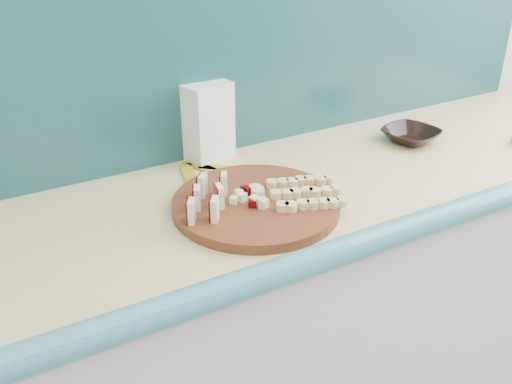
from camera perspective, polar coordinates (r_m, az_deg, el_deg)
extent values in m
cube|color=white|center=(1.51, -6.23, 17.63)|extent=(3.60, 0.04, 2.60)
cube|color=beige|center=(1.69, 2.75, -13.78)|extent=(2.20, 0.60, 0.88)
cube|color=#E1CA83|center=(1.43, 3.15, 0.00)|extent=(2.20, 0.60, 0.03)
cube|color=teal|center=(1.23, 10.70, -5.68)|extent=(2.20, 0.06, 0.03)
cube|color=teal|center=(1.57, -2.36, 12.92)|extent=(2.20, 0.02, 0.50)
cylinder|color=#47200F|center=(1.32, 0.00, -1.24)|extent=(0.50, 0.50, 0.02)
cube|color=beige|center=(1.22, -6.45, -1.93)|extent=(0.02, 0.04, 0.05)
cube|color=#430406|center=(1.22, -6.86, -1.96)|extent=(0.02, 0.03, 0.05)
cube|color=beige|center=(1.27, -5.87, -0.59)|extent=(0.02, 0.04, 0.05)
cube|color=#430406|center=(1.27, -6.27, -0.62)|extent=(0.02, 0.03, 0.05)
cube|color=beige|center=(1.32, -5.35, 0.64)|extent=(0.02, 0.04, 0.05)
cube|color=#430406|center=(1.32, -5.72, 0.61)|extent=(0.02, 0.03, 0.05)
cube|color=beige|center=(1.22, -4.13, -1.75)|extent=(0.02, 0.04, 0.05)
cube|color=#430406|center=(1.22, -4.54, -1.79)|extent=(0.02, 0.03, 0.05)
cube|color=beige|center=(1.27, -3.65, -0.42)|extent=(0.02, 0.04, 0.05)
cube|color=#430406|center=(1.27, -4.04, -0.45)|extent=(0.02, 0.03, 0.05)
cube|color=beige|center=(1.33, -3.21, 0.80)|extent=(0.02, 0.04, 0.05)
cube|color=#430406|center=(1.32, -3.59, 0.77)|extent=(0.02, 0.03, 0.05)
cube|color=beige|center=(1.31, -0.66, -0.45)|extent=(0.02, 0.02, 0.02)
cube|color=beige|center=(1.31, -0.42, -0.31)|extent=(0.02, 0.02, 0.02)
cube|color=#430406|center=(1.32, -0.41, -0.09)|extent=(0.02, 0.02, 0.02)
cube|color=beige|center=(1.31, -0.90, -0.28)|extent=(0.02, 0.02, 0.02)
cube|color=beige|center=(1.32, -1.12, -0.12)|extent=(0.02, 0.02, 0.02)
cube|color=beige|center=(1.32, -1.57, -0.04)|extent=(0.02, 0.02, 0.02)
cube|color=beige|center=(1.31, -1.43, -0.33)|extent=(0.02, 0.02, 0.02)
cube|color=beige|center=(1.31, -1.84, -0.39)|extent=(0.02, 0.02, 0.02)
cube|color=#430406|center=(1.30, -2.19, -0.57)|extent=(0.02, 0.02, 0.02)
cube|color=beige|center=(1.30, -1.53, -0.63)|extent=(0.02, 0.02, 0.02)
cube|color=beige|center=(1.29, -1.58, -0.84)|extent=(0.02, 0.02, 0.02)
cube|color=beige|center=(1.30, -1.10, -0.64)|extent=(0.02, 0.02, 0.02)
cube|color=beige|center=(1.29, -0.91, -0.80)|extent=(0.02, 0.02, 0.02)
cube|color=beige|center=(1.29, -0.47, -0.89)|extent=(0.02, 0.02, 0.02)
cube|color=#430406|center=(1.30, -0.65, -0.60)|extent=(0.02, 0.02, 0.02)
cube|color=beige|center=(1.30, -0.25, -0.56)|extent=(0.02, 0.02, 0.02)
cylinder|color=#D4BE81|center=(1.27, 2.60, -1.49)|extent=(0.03, 0.03, 0.02)
cylinder|color=#D4BE81|center=(1.27, 3.63, -1.41)|extent=(0.03, 0.03, 0.02)
cylinder|color=#D4BE81|center=(1.28, 4.65, -1.32)|extent=(0.03, 0.03, 0.02)
cylinder|color=#D4BE81|center=(1.28, 5.66, -1.24)|extent=(0.03, 0.03, 0.02)
cylinder|color=#D4BE81|center=(1.29, 6.67, -1.15)|extent=(0.03, 0.03, 0.02)
cylinder|color=#D4BE81|center=(1.29, 7.66, -1.07)|extent=(0.03, 0.03, 0.02)
cylinder|color=#D4BE81|center=(1.30, 8.65, -0.99)|extent=(0.03, 0.03, 0.02)
cylinder|color=#D4BE81|center=(1.32, 2.09, -0.27)|extent=(0.03, 0.03, 0.02)
cylinder|color=#D4BE81|center=(1.32, 3.08, -0.20)|extent=(0.03, 0.03, 0.02)
cylinder|color=#D4BE81|center=(1.32, 4.06, -0.12)|extent=(0.03, 0.03, 0.02)
cylinder|color=#D4BE81|center=(1.33, 5.04, -0.04)|extent=(0.03, 0.03, 0.02)
cylinder|color=#D4BE81|center=(1.34, 6.01, 0.03)|extent=(0.03, 0.03, 0.02)
cylinder|color=#D4BE81|center=(1.34, 6.97, 0.11)|extent=(0.03, 0.03, 0.02)
cylinder|color=#D4BE81|center=(1.35, 7.92, 0.18)|extent=(0.03, 0.03, 0.02)
cylinder|color=#D4BE81|center=(1.37, 1.61, 0.85)|extent=(0.03, 0.03, 0.02)
cylinder|color=#D4BE81|center=(1.37, 2.57, 0.93)|extent=(0.03, 0.03, 0.02)
cylinder|color=#D4BE81|center=(1.38, 3.52, 1.00)|extent=(0.03, 0.03, 0.02)
cylinder|color=#D4BE81|center=(1.38, 4.46, 1.07)|extent=(0.03, 0.03, 0.02)
cylinder|color=#D4BE81|center=(1.39, 5.40, 1.13)|extent=(0.03, 0.03, 0.02)
cylinder|color=#D4BE81|center=(1.39, 6.33, 1.20)|extent=(0.03, 0.03, 0.02)
cylinder|color=#D4BE81|center=(1.40, 7.25, 1.27)|extent=(0.03, 0.03, 0.02)
imported|color=black|center=(1.74, 15.22, 5.47)|extent=(0.19, 0.19, 0.04)
cube|color=white|center=(1.55, -4.90, 7.05)|extent=(0.14, 0.12, 0.21)
cube|color=gold|center=(1.48, -6.67, 1.62)|extent=(0.07, 0.15, 0.01)
cube|color=gold|center=(1.52, -5.03, 2.34)|extent=(0.08, 0.15, 0.01)
cube|color=gold|center=(1.51, -3.00, 2.32)|extent=(0.13, 0.12, 0.01)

